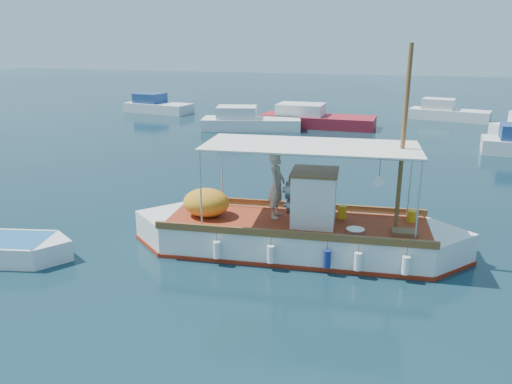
% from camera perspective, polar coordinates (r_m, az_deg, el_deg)
% --- Properties ---
extents(ground, '(160.00, 160.00, 0.00)m').
position_cam_1_polar(ground, '(15.41, 2.22, -5.71)').
color(ground, black).
rests_on(ground, ground).
extents(fishing_caique, '(9.92, 3.41, 6.08)m').
position_cam_1_polar(fishing_caique, '(14.64, 4.33, -4.71)').
color(fishing_caique, white).
rests_on(fishing_caique, ground).
extents(bg_boat_nw, '(7.10, 3.99, 1.80)m').
position_cam_1_polar(bg_boat_nw, '(34.81, -0.89, 7.95)').
color(bg_boat_nw, silver).
rests_on(bg_boat_nw, ground).
extents(bg_boat_n, '(8.10, 2.87, 1.80)m').
position_cam_1_polar(bg_boat_n, '(36.26, 6.60, 8.20)').
color(bg_boat_n, maroon).
rests_on(bg_boat_n, ground).
extents(bg_boat_far_w, '(6.04, 3.12, 1.80)m').
position_cam_1_polar(bg_boat_far_w, '(44.15, -11.27, 9.54)').
color(bg_boat_far_w, silver).
rests_on(bg_boat_far_w, ground).
extents(bg_boat_far_n, '(6.12, 3.11, 1.80)m').
position_cam_1_polar(bg_boat_far_n, '(41.95, 20.98, 8.38)').
color(bg_boat_far_n, silver).
rests_on(bg_boat_far_n, ground).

